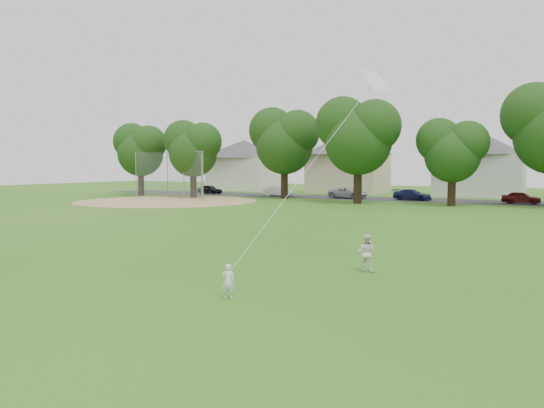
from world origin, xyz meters
The scene contains 10 objects.
ground centered at (0.00, 0.00, 0.00)m, with size 160.00×160.00×0.00m, color #2B6116.
street centered at (0.00, 42.00, 0.01)m, with size 90.00×7.00×0.01m, color #2D2D30.
dirt_infield centered at (-26.00, 28.00, 0.01)m, with size 18.00×18.00×0.02m, color #9E7F51.
toddler centered at (0.99, -1.45, 0.48)m, with size 0.35×0.23×0.95m, color white.
older_boy centered at (2.99, 3.88, 0.63)m, with size 0.61×0.48×1.26m, color white.
kite centered at (1.83, 2.03, 3.64)m, with size 1.37×4.07×9.27m.
baseball_backstop centered at (-27.59, 31.99, 2.51)m, with size 11.14×4.19×5.01m.
tree_row centered at (2.55, 35.64, 6.36)m, with size 80.82×9.46×10.79m.
parked_cars centered at (6.67, 41.00, 0.60)m, with size 71.67×2.38×1.26m.
house_row centered at (0.64, 52.00, 4.73)m, with size 77.02×13.63×9.61m.
Camera 1 is at (8.74, -13.01, 3.55)m, focal length 35.00 mm.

